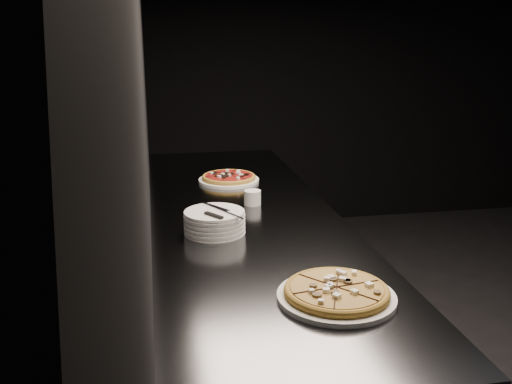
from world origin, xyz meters
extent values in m
cube|color=black|center=(-2.50, 0.00, 1.40)|extent=(0.02, 5.00, 2.80)
cube|color=black|center=(0.00, 2.50, 1.40)|extent=(5.00, 0.02, 2.80)
cube|color=#56585D|center=(-2.13, 0.00, 0.45)|extent=(0.70, 2.40, 0.90)
cube|color=#56585D|center=(-2.13, 0.00, 0.91)|extent=(0.74, 2.44, 0.02)
cylinder|color=white|center=(-2.01, -0.79, 0.93)|extent=(0.33, 0.33, 0.02)
cylinder|color=#B58C36|center=(-2.01, -0.79, 0.94)|extent=(0.33, 0.33, 0.01)
torus|color=#B58C36|center=(-2.01, -0.79, 0.95)|extent=(0.33, 0.33, 0.02)
cylinder|color=#F1BE50|center=(-2.01, -0.79, 0.95)|extent=(0.29, 0.29, 0.01)
cylinder|color=white|center=(-2.12, 0.51, 0.93)|extent=(0.29, 0.29, 0.01)
cylinder|color=#B58C36|center=(-2.12, 0.51, 0.94)|extent=(0.28, 0.28, 0.01)
torus|color=#B58C36|center=(-2.12, 0.51, 0.94)|extent=(0.29, 0.29, 0.02)
cylinder|color=maroon|center=(-2.12, 0.51, 0.95)|extent=(0.25, 0.25, 0.01)
cylinder|color=white|center=(-2.27, -0.20, 0.93)|extent=(0.22, 0.22, 0.02)
cylinder|color=white|center=(-2.27, -0.20, 0.94)|extent=(0.22, 0.22, 0.02)
cylinder|color=white|center=(-2.27, -0.20, 0.96)|extent=(0.22, 0.22, 0.02)
cylinder|color=white|center=(-2.27, -0.20, 0.98)|extent=(0.22, 0.22, 0.02)
cylinder|color=white|center=(-2.27, -0.20, 0.99)|extent=(0.22, 0.22, 0.02)
cube|color=silver|center=(-2.26, -0.15, 1.00)|extent=(0.09, 0.13, 0.00)
cube|color=black|center=(-2.28, -0.26, 1.01)|extent=(0.06, 0.08, 0.01)
cube|color=silver|center=(-2.24, -0.21, 1.00)|extent=(0.07, 0.21, 0.00)
cylinder|color=silver|center=(-2.07, 0.12, 0.95)|extent=(0.07, 0.07, 0.06)
cylinder|color=black|center=(-2.07, 0.12, 0.97)|extent=(0.06, 0.06, 0.01)
camera|label=1|loc=(-2.48, -2.15, 1.63)|focal=40.00mm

